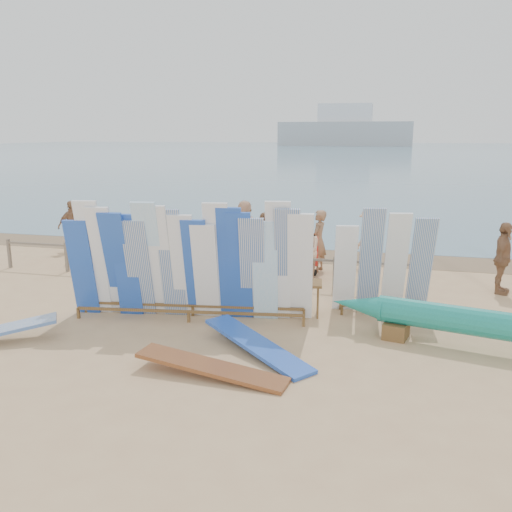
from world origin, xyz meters
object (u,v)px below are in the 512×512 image
(beachgoer_8, at_px, (306,251))
(beachgoer_10, at_px, (503,258))
(beachgoer_7, at_px, (318,241))
(beachgoer_2, at_px, (177,246))
(main_surfboard_rack, at_px, (190,266))
(beachgoer_4, at_px, (264,240))
(beachgoer_extra_1, at_px, (73,226))
(beach_chair_left, at_px, (180,262))
(beachgoer_11, at_px, (87,227))
(vendor_table, at_px, (301,297))
(beachgoer_5, at_px, (245,226))
(flat_board_d, at_px, (257,354))
(beachgoer_9, at_px, (369,237))
(side_surfboard_rack, at_px, (384,266))
(stroller, at_px, (303,261))
(beachgoer_0, at_px, (87,232))
(outrigger_canoe, at_px, (485,325))
(beachgoer_3, at_px, (152,228))
(flat_board_c, at_px, (212,376))

(beachgoer_8, bearing_deg, beachgoer_10, 63.14)
(beachgoer_7, bearing_deg, beachgoer_8, 2.82)
(beachgoer_2, bearing_deg, main_surfboard_rack, 80.31)
(beachgoer_2, bearing_deg, beachgoer_4, 170.23)
(beachgoer_extra_1, height_order, beachgoer_10, beachgoer_10)
(beach_chair_left, height_order, beachgoer_11, beachgoer_11)
(vendor_table, bearing_deg, beach_chair_left, 135.13)
(beachgoer_5, bearing_deg, beachgoer_11, 14.99)
(main_surfboard_rack, distance_m, flat_board_d, 2.74)
(beachgoer_7, height_order, beachgoer_9, beachgoer_7)
(side_surfboard_rack, xyz_separation_m, beachgoer_5, (-4.86, 5.74, -0.22))
(stroller, xyz_separation_m, beachgoer_7, (0.32, 0.79, 0.47))
(beachgoer_7, bearing_deg, beachgoer_0, -78.35)
(vendor_table, bearing_deg, beachgoer_7, 84.51)
(beachgoer_8, xyz_separation_m, beachgoer_extra_1, (-8.63, 2.05, 0.01))
(beachgoer_8, height_order, beachgoer_2, beachgoer_8)
(flat_board_d, relative_size, beachgoer_8, 1.53)
(vendor_table, xyz_separation_m, beachgoer_10, (4.73, 2.96, 0.52))
(beachgoer_8, xyz_separation_m, beachgoer_11, (-8.22, 2.27, -0.04))
(main_surfboard_rack, relative_size, beach_chair_left, 6.05)
(outrigger_canoe, height_order, beachgoer_2, beachgoer_2)
(main_surfboard_rack, height_order, beachgoer_7, main_surfboard_rack)
(stroller, xyz_separation_m, beachgoer_3, (-5.74, 2.17, 0.36))
(side_surfboard_rack, distance_m, stroller, 3.64)
(main_surfboard_rack, bearing_deg, side_surfboard_rack, 11.64)
(main_surfboard_rack, height_order, flat_board_c, main_surfboard_rack)
(flat_board_d, xyz_separation_m, beachgoer_10, (5.14, 5.41, 0.93))
(beachgoer_7, bearing_deg, beachgoer_extra_1, -85.00)
(beach_chair_left, height_order, beachgoer_0, beachgoer_0)
(flat_board_d, bearing_deg, beachgoer_2, 72.29)
(side_surfboard_rack, xyz_separation_m, beach_chair_left, (-6.03, 2.60, -0.86))
(outrigger_canoe, relative_size, beachgoer_7, 3.21)
(main_surfboard_rack, height_order, beachgoer_2, main_surfboard_rack)
(beachgoer_2, relative_size, beachgoer_extra_1, 0.88)
(beachgoer_9, xyz_separation_m, beachgoer_3, (-7.48, 0.09, -0.06))
(main_surfboard_rack, height_order, beach_chair_left, main_surfboard_rack)
(flat_board_c, relative_size, beachgoer_8, 1.53)
(stroller, relative_size, beachgoer_0, 0.64)
(side_surfboard_rack, height_order, stroller, side_surfboard_rack)
(beachgoer_extra_1, bearing_deg, beachgoer_9, 132.83)
(flat_board_c, bearing_deg, beachgoer_7, 0.81)
(stroller, distance_m, beachgoer_5, 3.96)
(beach_chair_left, relative_size, beachgoer_8, 0.51)
(beachgoer_0, height_order, beachgoer_5, beachgoer_5)
(side_surfboard_rack, xyz_separation_m, beachgoer_0, (-9.61, 3.36, -0.23))
(beachgoer_3, relative_size, beachgoer_11, 0.98)
(flat_board_d, relative_size, flat_board_c, 1.00)
(beachgoer_4, bearing_deg, stroller, 171.10)
(flat_board_d, relative_size, beachgoer_11, 1.60)
(flat_board_d, bearing_deg, beach_chair_left, 71.44)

